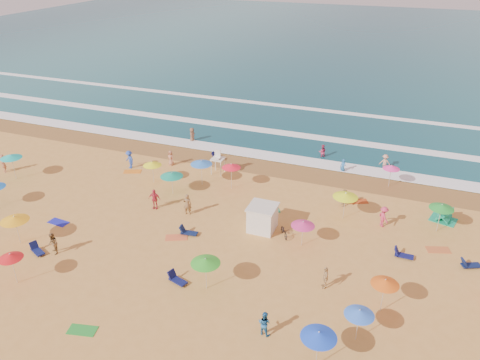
% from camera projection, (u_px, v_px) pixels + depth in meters
% --- Properties ---
extents(ground, '(220.00, 220.00, 0.00)m').
position_uv_depth(ground, '(208.00, 227.00, 37.53)').
color(ground, gold).
rests_on(ground, ground).
extents(ocean, '(220.00, 140.00, 0.18)m').
position_uv_depth(ocean, '(359.00, 42.00, 107.46)').
color(ocean, '#0C4756').
rests_on(ocean, ground).
extents(wet_sand, '(220.00, 220.00, 0.00)m').
position_uv_depth(wet_sand, '(258.00, 165.00, 47.94)').
color(wet_sand, olive).
rests_on(wet_sand, ground).
extents(surf_foam, '(200.00, 18.70, 0.05)m').
position_uv_depth(surf_foam, '(283.00, 135.00, 55.23)').
color(surf_foam, white).
rests_on(surf_foam, ground).
extents(cabana, '(2.00, 2.00, 2.00)m').
position_uv_depth(cabana, '(262.00, 218.00, 36.84)').
color(cabana, silver).
rests_on(cabana, ground).
extents(cabana_roof, '(2.20, 2.20, 0.12)m').
position_uv_depth(cabana_roof, '(263.00, 207.00, 36.36)').
color(cabana_roof, silver).
rests_on(cabana_roof, cabana).
extents(bicycle, '(1.29, 1.63, 0.83)m').
position_uv_depth(bicycle, '(284.00, 231.00, 36.26)').
color(bicycle, black).
rests_on(bicycle, ground).
extents(lifeguard_stand, '(1.20, 1.20, 2.10)m').
position_uv_depth(lifeguard_stand, '(218.00, 163.00, 45.90)').
color(lifeguard_stand, white).
rests_on(lifeguard_stand, ground).
extents(beach_umbrellas, '(40.08, 24.89, 0.78)m').
position_uv_depth(beach_umbrellas, '(205.00, 205.00, 36.39)').
color(beach_umbrellas, green).
rests_on(beach_umbrellas, ground).
extents(loungers, '(43.67, 21.03, 0.34)m').
position_uv_depth(loungers, '(234.00, 242.00, 35.36)').
color(loungers, '#0F1C4B').
rests_on(loungers, ground).
extents(towels, '(44.45, 24.42, 0.03)m').
position_uv_depth(towels, '(224.00, 254.00, 34.30)').
color(towels, red).
rests_on(towels, ground).
extents(popup_tents, '(5.93, 11.72, 1.20)m').
position_uv_depth(popup_tents, '(471.00, 250.00, 33.79)').
color(popup_tents, '#DE3157').
rests_on(popup_tents, ground).
extents(beachgoers, '(37.18, 26.97, 2.13)m').
position_uv_depth(beachgoers, '(236.00, 186.00, 42.17)').
color(beachgoers, brown).
rests_on(beachgoers, ground).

